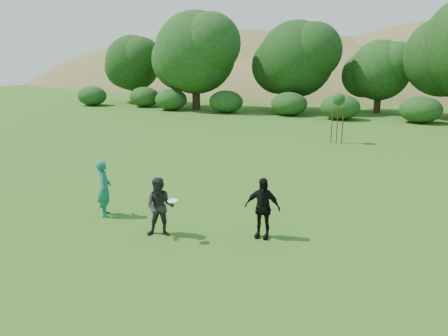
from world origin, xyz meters
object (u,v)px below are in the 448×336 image
object	(u,v)px
player_teal	(104,188)
player_black	(262,208)
player_grey	(160,207)
sapling	(339,101)

from	to	relation	value
player_teal	player_black	size ratio (longest dim) A/B	1.04
player_grey	sapling	size ratio (longest dim) A/B	0.58
player_grey	player_black	size ratio (longest dim) A/B	0.98
player_black	sapling	world-z (taller)	sapling
player_black	sapling	xyz separation A→B (m)	(-0.29, 14.62, 1.58)
player_grey	player_black	distance (m)	2.77
player_grey	player_black	xyz separation A→B (m)	(2.59, 0.97, 0.02)
player_teal	player_black	world-z (taller)	player_teal
player_teal	sapling	bearing A→B (deg)	-51.57
player_grey	player_black	world-z (taller)	player_black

